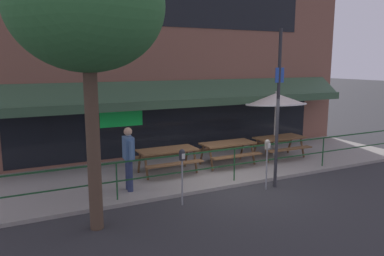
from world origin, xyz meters
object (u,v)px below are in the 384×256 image
Objects in this scene: picnic_table_left at (167,154)px; street_sign_pole at (278,108)px; pedestrian_walking at (129,155)px; parking_meter_far at (267,149)px; patio_umbrella_right at (276,99)px; parking_meter_near at (182,160)px; picnic_table_right at (279,141)px; picnic_table_centre at (228,147)px.

picnic_table_left is 3.61m from street_sign_pole.
street_sign_pole reaches higher than pedestrian_walking.
picnic_table_left is at bearing 129.99° from parking_meter_far.
pedestrian_walking is (-5.84, -1.25, -1.12)m from patio_umbrella_right.
parking_meter_near is 2.57m from parking_meter_far.
picnic_table_right is 1.27× the size of parking_meter_near.
parking_meter_far is at bearing -50.01° from picnic_table_left.
street_sign_pole reaches higher than parking_meter_near.
parking_meter_far reaches higher than picnic_table_left.
picnic_table_left is 1.84m from pedestrian_walking.
parking_meter_near reaches higher than picnic_table_left.
picnic_table_centre is 1.27× the size of parking_meter_far.
picnic_table_right is (4.32, -0.01, 0.00)m from picnic_table_left.
street_sign_pole is at bearing -85.72° from picnic_table_centre.
picnic_table_right is 1.27× the size of parking_meter_far.
street_sign_pole reaches higher than parking_meter_far.
pedestrian_walking is (-5.84, -0.98, 0.35)m from picnic_table_right.
street_sign_pole reaches higher than patio_umbrella_right.
picnic_table_left is at bearing 179.88° from picnic_table_right.
picnic_table_left is at bearing 32.95° from pedestrian_walking.
street_sign_pole is at bearing -131.19° from picnic_table_right.
patio_umbrella_right is 1.39× the size of pedestrian_walking.
pedestrian_walking reaches higher than parking_meter_far.
picnic_table_right is 3.39m from street_sign_pole.
patio_umbrella_right is 1.67× the size of parking_meter_near.
pedestrian_walking reaches higher than picnic_table_left.
street_sign_pole reaches higher than picnic_table_centre.
picnic_table_centre is 1.05× the size of pedestrian_walking.
parking_meter_far is at bearing 0.24° from parking_meter_near.
street_sign_pole is (-1.99, -2.28, 1.53)m from picnic_table_right.
picnic_table_centre is 3.65m from parking_meter_near.
parking_meter_near is (-4.92, -2.62, -1.03)m from patio_umbrella_right.
picnic_table_right is 0.41× the size of street_sign_pole.
pedestrian_walking is at bearing 158.65° from parking_meter_far.
street_sign_pole is at bearing 9.94° from parking_meter_far.
pedestrian_walking is 1.20× the size of parking_meter_far.
picnic_table_right is 5.47m from parking_meter_near.
picnic_table_left is at bearing 75.77° from parking_meter_near.
parking_meter_far is (2.57, 0.01, 0.00)m from parking_meter_near.
pedestrian_walking is at bearing -167.93° from patio_umbrella_right.
pedestrian_walking is 1.20× the size of parking_meter_near.
parking_meter_near reaches higher than picnic_table_centre.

